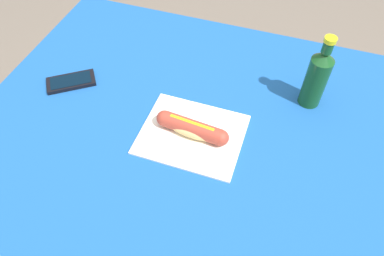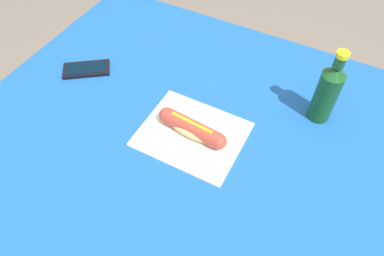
{
  "view_description": "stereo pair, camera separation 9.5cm",
  "coord_description": "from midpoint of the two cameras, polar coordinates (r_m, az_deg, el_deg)",
  "views": [
    {
      "loc": [
        -0.2,
        0.58,
        1.52
      ],
      "look_at": [
        -0.01,
        0.02,
        0.79
      ],
      "focal_mm": 33.72,
      "sensor_mm": 36.0,
      "label": 1
    },
    {
      "loc": [
        -0.29,
        0.54,
        1.52
      ],
      "look_at": [
        -0.01,
        0.02,
        0.79
      ],
      "focal_mm": 33.72,
      "sensor_mm": 36.0,
      "label": 2
    }
  ],
  "objects": [
    {
      "name": "soda_bottle",
      "position": [
        1.02,
        23.17,
        5.18
      ],
      "size": [
        0.06,
        0.06,
        0.23
      ],
      "color": "#14471E",
      "rests_on": "dining_table"
    },
    {
      "name": "paper_wrapper",
      "position": [
        0.97,
        2.79,
        -1.18
      ],
      "size": [
        0.27,
        0.23,
        0.01
      ],
      "primitive_type": "cube",
      "rotation": [
        0.0,
        0.0,
        -0.0
      ],
      "color": "white",
      "rests_on": "dining_table"
    },
    {
      "name": "dining_table",
      "position": [
        1.08,
        2.46,
        -4.36
      ],
      "size": [
        1.21,
        0.99,
        0.76
      ],
      "color": "brown",
      "rests_on": "ground"
    },
    {
      "name": "ground_plane",
      "position": [
        1.64,
        1.68,
        -17.0
      ],
      "size": [
        6.0,
        6.0,
        0.0
      ],
      "primitive_type": "plane",
      "color": "#6B6056",
      "rests_on": "ground"
    },
    {
      "name": "hot_dog",
      "position": [
        0.95,
        2.85,
        -0.21
      ],
      "size": [
        0.2,
        0.07,
        0.05
      ],
      "color": "#E5BC75",
      "rests_on": "paper_wrapper"
    },
    {
      "name": "cell_phone",
      "position": [
        1.17,
        -14.14,
        8.89
      ],
      "size": [
        0.16,
        0.14,
        0.01
      ],
      "color": "black",
      "rests_on": "dining_table"
    }
  ]
}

